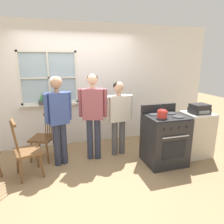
% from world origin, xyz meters
% --- Properties ---
extents(ground_plane, '(16.00, 16.00, 0.00)m').
position_xyz_m(ground_plane, '(0.00, 0.00, 0.00)').
color(ground_plane, '#937551').
extents(wall_back, '(6.40, 0.16, 2.70)m').
position_xyz_m(wall_back, '(0.04, 1.40, 1.34)').
color(wall_back, white).
rests_on(wall_back, ground_plane).
extents(chair_by_window, '(0.50, 0.52, 0.99)m').
position_xyz_m(chair_by_window, '(-1.05, 0.19, 0.44)').
color(chair_by_window, brown).
rests_on(chair_by_window, ground_plane).
extents(chair_center_cluster, '(0.53, 0.54, 0.99)m').
position_xyz_m(chair_center_cluster, '(-0.81, 0.74, 0.44)').
color(chair_center_cluster, brown).
rests_on(chair_center_cluster, ground_plane).
extents(person_elderly_left, '(0.50, 0.31, 1.64)m').
position_xyz_m(person_elderly_left, '(-0.51, 0.44, 1.00)').
color(person_elderly_left, '#2D3347').
rests_on(person_elderly_left, ground_plane).
extents(person_teen_center, '(0.55, 0.30, 1.67)m').
position_xyz_m(person_teen_center, '(0.13, 0.49, 1.01)').
color(person_teen_center, '#2D3347').
rests_on(person_teen_center, ground_plane).
extents(person_adult_right, '(0.60, 0.27, 1.51)m').
position_xyz_m(person_adult_right, '(0.66, 0.54, 0.92)').
color(person_adult_right, '#4C4C51').
rests_on(person_adult_right, ground_plane).
extents(stove, '(0.72, 0.68, 1.08)m').
position_xyz_m(stove, '(1.38, -0.04, 0.47)').
color(stove, '#232326').
rests_on(stove, ground_plane).
extents(kettle, '(0.21, 0.17, 0.25)m').
position_xyz_m(kettle, '(1.21, -0.17, 1.02)').
color(kettle, red).
rests_on(kettle, stove).
extents(potted_plant, '(0.13, 0.13, 0.30)m').
position_xyz_m(potted_plant, '(-0.81, 1.31, 1.06)').
color(potted_plant, '#42474C').
rests_on(potted_plant, wall_back).
extents(side_counter, '(0.55, 0.50, 0.90)m').
position_xyz_m(side_counter, '(2.15, 0.05, 0.45)').
color(side_counter, beige).
rests_on(side_counter, ground_plane).
extents(stereo, '(0.34, 0.29, 0.18)m').
position_xyz_m(stereo, '(2.15, 0.03, 0.99)').
color(stereo, '#232326').
rests_on(stereo, side_counter).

